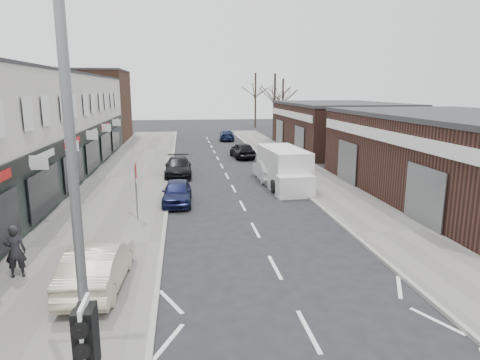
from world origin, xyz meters
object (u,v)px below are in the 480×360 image
object	(u,v)px
street_lamp	(85,181)
parked_car_right_c	(227,135)
sedan_on_pavement	(98,265)
traffic_light	(88,356)
parked_car_left_a	(177,192)
pedestrian	(15,251)
parked_car_left_b	(178,167)
white_van	(284,169)
warning_sign	(136,175)
parked_car_right_a	(268,170)
parked_car_right_b	(242,150)

from	to	relation	value
street_lamp	parked_car_right_c	size ratio (longest dim) A/B	1.88
sedan_on_pavement	parked_car_right_c	bearing A→B (deg)	-98.28
street_lamp	parked_car_right_c	world-z (taller)	street_lamp
traffic_light	parked_car_left_a	xyz separation A→B (m)	(1.00, 16.87, -1.78)
pedestrian	parked_car_left_b	bearing A→B (deg)	-116.60
parked_car_left_b	parked_car_right_c	xyz separation A→B (m)	(5.63, 21.07, -0.04)
street_lamp	parked_car_right_c	bearing A→B (deg)	81.31
sedan_on_pavement	white_van	bearing A→B (deg)	-120.59
traffic_light	parked_car_left_b	size ratio (longest dim) A/B	0.69
parked_car_left_b	white_van	bearing A→B (deg)	-32.02
pedestrian	parked_car_right_c	world-z (taller)	pedestrian
warning_sign	pedestrian	xyz separation A→B (m)	(-3.22, -5.90, -1.22)
sedan_on_pavement	parked_car_right_a	distance (m)	17.34
parked_car_right_a	parked_car_right_c	xyz separation A→B (m)	(-0.39, 23.16, -0.06)
parked_car_left_b	parked_car_right_a	bearing A→B (deg)	-18.97
sedan_on_pavement	parked_car_left_b	size ratio (longest dim) A/B	0.93
parked_car_left_a	parked_car_right_b	xyz separation A→B (m)	(5.60, 14.95, 0.07)
white_van	parked_car_right_a	distance (m)	2.19
street_lamp	parked_car_right_b	world-z (taller)	street_lamp
parked_car_right_b	parked_car_left_a	bearing A→B (deg)	64.15
pedestrian	parked_car_right_a	xyz separation A→B (m)	(10.99, 14.15, -0.30)
warning_sign	white_van	size ratio (longest dim) A/B	0.43
traffic_light	warning_sign	distance (m)	14.04
warning_sign	sedan_on_pavement	world-z (taller)	warning_sign
white_van	parked_car_right_c	world-z (taller)	white_van
sedan_on_pavement	warning_sign	bearing A→B (deg)	-90.75
pedestrian	parked_car_left_a	world-z (taller)	pedestrian
sedan_on_pavement	parked_car_left_a	size ratio (longest dim) A/B	1.13
white_van	parked_car_right_b	world-z (taller)	white_van
warning_sign	parked_car_right_b	distance (m)	19.33
traffic_light	street_lamp	bearing A→B (deg)	95.88
parked_car_left_a	white_van	bearing A→B (deg)	28.64
parked_car_left_a	sedan_on_pavement	bearing A→B (deg)	-101.02
traffic_light	parked_car_left_a	distance (m)	17.00
parked_car_right_a	pedestrian	bearing A→B (deg)	51.27
traffic_light	pedestrian	xyz separation A→B (m)	(-3.98, 8.11, -1.43)
white_van	traffic_light	bearing A→B (deg)	-114.00
sedan_on_pavement	parked_car_right_a	xyz separation A→B (m)	(8.28, 15.24, -0.13)
sedan_on_pavement	traffic_light	bearing A→B (deg)	103.50
traffic_light	parked_car_right_a	bearing A→B (deg)	72.50
white_van	pedestrian	distance (m)	16.74
parked_car_left_a	parked_car_right_a	size ratio (longest dim) A/B	0.91
warning_sign	sedan_on_pavement	bearing A→B (deg)	-94.09
parked_car_left_b	parked_car_right_a	distance (m)	6.37
parked_car_left_a	parked_car_left_b	distance (m)	7.48
white_van	pedestrian	world-z (taller)	white_van
parked_car_right_a	parked_car_left_a	bearing A→B (deg)	40.97
parked_car_left_a	parked_car_left_b	bearing A→B (deg)	91.90
warning_sign	parked_car_right_c	distance (m)	32.30
street_lamp	parked_car_left_b	bearing A→B (deg)	87.22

